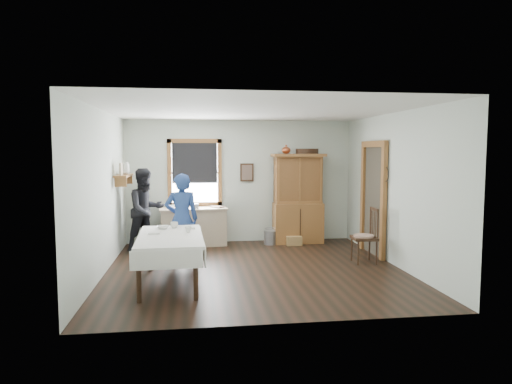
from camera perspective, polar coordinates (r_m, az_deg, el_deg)
room at (r=7.70m, az=-0.17°, el=0.12°), size 5.01×5.01×2.70m
window at (r=10.08m, az=-7.66°, el=2.78°), size 1.18×0.07×1.48m
doorway at (r=9.18m, az=14.50°, el=-0.41°), size 0.09×1.14×2.22m
wall_shelf at (r=9.26m, az=-16.17°, el=2.14°), size 0.24×1.00×0.44m
framed_picture at (r=10.15m, az=-1.14°, el=2.46°), size 0.30×0.04×0.40m
rug_beater at (r=8.63m, az=15.92°, el=2.92°), size 0.01×0.27×0.27m
work_counter at (r=9.88m, az=-7.81°, el=-4.33°), size 1.46×0.66×0.81m
china_hutch at (r=10.10m, az=5.27°, el=-0.81°), size 1.15×0.55×1.96m
dining_table at (r=7.13m, az=-10.62°, el=-8.30°), size 1.06×1.92×0.76m
spindle_chair at (r=8.52m, az=13.38°, el=-5.29°), size 0.49×0.49×1.01m
pail at (r=9.98m, az=1.80°, el=-5.68°), size 0.35×0.35×0.30m
wicker_basket at (r=9.93m, az=4.75°, el=-6.07°), size 0.34×0.24×0.20m
woman_blue at (r=8.25m, az=-9.27°, el=-3.78°), size 0.58×0.41×1.51m
figure_dark at (r=9.51m, az=-13.59°, el=-2.54°), size 0.96×0.92×1.55m
table_cup_a at (r=7.68m, az=-10.19°, el=-4.07°), size 0.16×0.16×0.10m
table_cup_b at (r=7.23m, az=-8.48°, el=-4.65°), size 0.12×0.12×0.09m
table_bowl at (r=7.63m, az=-11.58°, el=-4.32°), size 0.25×0.25×0.06m
counter_book at (r=9.80m, az=-5.27°, el=-1.91°), size 0.28×0.28×0.02m
counter_bowl at (r=9.81m, az=-10.57°, el=-1.84°), size 0.23×0.23×0.07m
shelf_bowl at (r=9.27m, az=-16.16°, el=2.30°), size 0.22×0.22×0.05m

